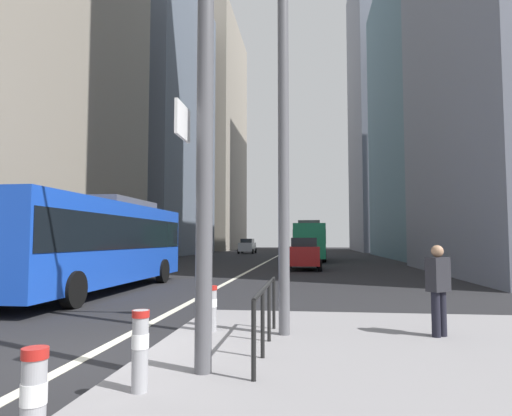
% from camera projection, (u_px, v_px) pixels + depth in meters
% --- Properties ---
extents(ground_plane, '(160.00, 160.00, 0.00)m').
position_uv_depth(ground_plane, '(250.00, 270.00, 26.80)').
color(ground_plane, black).
extents(median_island, '(9.00, 10.00, 0.15)m').
position_uv_depth(median_island, '(482.00, 388.00, 5.36)').
color(median_island, gray).
rests_on(median_island, ground).
extents(lane_centre_line, '(0.20, 80.00, 0.01)m').
position_uv_depth(lane_centre_line, '(266.00, 262.00, 36.70)').
color(lane_centre_line, beige).
rests_on(lane_centre_line, ground).
extents(office_tower_left_mid, '(11.46, 23.39, 34.66)m').
position_uv_depth(office_tower_left_mid, '(151.00, 115.00, 56.14)').
color(office_tower_left_mid, slate).
rests_on(office_tower_left_mid, ground).
extents(office_tower_left_far, '(13.35, 24.07, 41.72)m').
position_uv_depth(office_tower_left_far, '(202.00, 137.00, 83.62)').
color(office_tower_left_far, gray).
rests_on(office_tower_left_far, ground).
extents(office_tower_right_mid, '(11.61, 23.26, 30.09)m').
position_uv_depth(office_tower_right_mid, '(441.00, 109.00, 45.69)').
color(office_tower_right_mid, slate).
rests_on(office_tower_right_mid, ground).
extents(office_tower_right_far, '(11.99, 21.77, 46.86)m').
position_uv_depth(office_tower_right_far, '(391.00, 107.00, 73.52)').
color(office_tower_right_far, slate).
rests_on(office_tower_right_far, ground).
extents(city_bus_blue_oncoming, '(2.79, 11.21, 3.40)m').
position_uv_depth(city_bus_blue_oncoming, '(97.00, 240.00, 15.83)').
color(city_bus_blue_oncoming, blue).
rests_on(city_bus_blue_oncoming, ground).
extents(city_bus_red_receding, '(2.76, 11.08, 3.40)m').
position_uv_depth(city_bus_red_receding, '(309.00, 240.00, 39.72)').
color(city_bus_red_receding, '#198456').
rests_on(city_bus_red_receding, ground).
extents(car_oncoming_mid, '(2.07, 4.39, 1.94)m').
position_uv_depth(car_oncoming_mid, '(247.00, 246.00, 59.04)').
color(car_oncoming_mid, silver).
rests_on(car_oncoming_mid, ground).
extents(car_receding_near, '(2.07, 4.27, 1.94)m').
position_uv_depth(car_receding_near, '(304.00, 253.00, 27.39)').
color(car_receding_near, maroon).
rests_on(car_receding_near, ground).
extents(car_receding_far, '(2.16, 4.15, 1.94)m').
position_uv_depth(car_receding_far, '(299.00, 245.00, 64.61)').
color(car_receding_far, gold).
rests_on(car_receding_far, ground).
extents(traffic_signal_gantry, '(5.90, 0.65, 6.00)m').
position_uv_depth(traffic_signal_gantry, '(66.00, 75.00, 6.19)').
color(traffic_signal_gantry, '#515156').
rests_on(traffic_signal_gantry, median_island).
extents(street_lamp_post, '(5.50, 0.32, 8.00)m').
position_uv_depth(street_lamp_post, '(283.00, 54.00, 8.35)').
color(street_lamp_post, '#56565B').
rests_on(street_lamp_post, median_island).
extents(bollard_left, '(0.20, 0.20, 0.88)m').
position_uv_depth(bollard_left, '(33.00, 401.00, 3.34)').
color(bollard_left, '#99999E').
rests_on(bollard_left, median_island).
extents(bollard_right, '(0.20, 0.20, 0.90)m').
position_uv_depth(bollard_right, '(140.00, 346.00, 5.01)').
color(bollard_right, '#99999E').
rests_on(bollard_right, median_island).
extents(bollard_back, '(0.20, 0.20, 0.83)m').
position_uv_depth(bollard_back, '(212.00, 306.00, 8.32)').
color(bollard_back, '#99999E').
rests_on(bollard_back, median_island).
extents(pedestrian_railing, '(0.06, 3.24, 0.98)m').
position_uv_depth(pedestrian_railing, '(266.00, 304.00, 6.99)').
color(pedestrian_railing, black).
rests_on(pedestrian_railing, median_island).
extents(pedestrian_waiting, '(0.45, 0.42, 1.59)m').
position_uv_depth(pedestrian_waiting, '(438.00, 286.00, 7.89)').
color(pedestrian_waiting, black).
rests_on(pedestrian_waiting, median_island).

